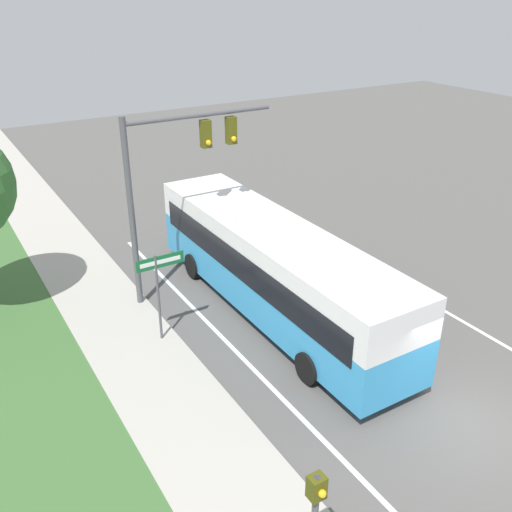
# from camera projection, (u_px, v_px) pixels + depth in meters

# --- Properties ---
(ground_plane) EXTENTS (80.00, 80.00, 0.00)m
(ground_plane) POSITION_uv_depth(u_px,v_px,m) (469.00, 420.00, 14.50)
(ground_plane) COLOR #565451
(lane_divider_near) EXTENTS (0.14, 30.00, 0.01)m
(lane_divider_near) POSITION_uv_depth(u_px,v_px,m) (360.00, 477.00, 12.82)
(lane_divider_near) COLOR silver
(lane_divider_near) RESTS_ON ground_plane
(bus) EXTENTS (2.69, 11.80, 3.31)m
(bus) POSITION_uv_depth(u_px,v_px,m) (274.00, 264.00, 18.48)
(bus) COLOR #3393D1
(bus) RESTS_ON ground_plane
(signal_gantry) EXTENTS (5.25, 0.41, 6.46)m
(signal_gantry) POSITION_uv_depth(u_px,v_px,m) (173.00, 170.00, 18.42)
(signal_gantry) COLOR #4C4C51
(signal_gantry) RESTS_ON ground_plane
(street_sign) EXTENTS (1.48, 0.08, 2.95)m
(street_sign) POSITION_uv_depth(u_px,v_px,m) (159.00, 282.00, 16.81)
(street_sign) COLOR #4C4C51
(street_sign) RESTS_ON ground_plane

